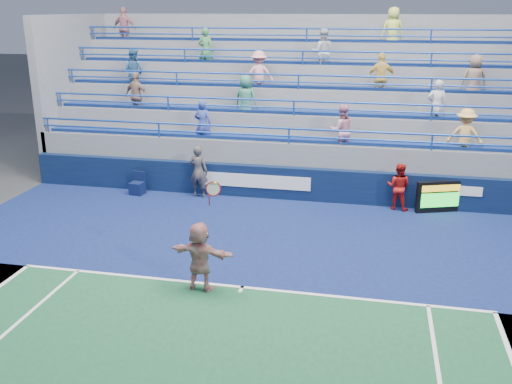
% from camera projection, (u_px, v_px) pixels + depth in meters
% --- Properties ---
extents(ground, '(120.00, 120.00, 0.00)m').
position_uv_depth(ground, '(242.00, 288.00, 13.02)').
color(ground, '#333538').
extents(sponsor_wall, '(18.00, 0.32, 1.10)m').
position_uv_depth(sponsor_wall, '(287.00, 183.00, 18.90)').
color(sponsor_wall, '#091436').
rests_on(sponsor_wall, ground).
extents(bleacher_stand, '(18.00, 5.60, 6.13)m').
position_uv_depth(bleacher_stand, '(303.00, 131.00, 22.10)').
color(bleacher_stand, slate).
rests_on(bleacher_stand, ground).
extents(serve_speed_board, '(1.42, 0.65, 1.01)m').
position_uv_depth(serve_speed_board, '(439.00, 197.00, 17.68)').
color(serve_speed_board, black).
rests_on(serve_speed_board, ground).
extents(judge_chair, '(0.48, 0.48, 0.77)m').
position_uv_depth(judge_chair, '(137.00, 187.00, 19.45)').
color(judge_chair, '#0C163B').
rests_on(judge_chair, ground).
extents(tennis_player, '(1.55, 0.66, 2.60)m').
position_uv_depth(tennis_player, '(200.00, 256.00, 12.72)').
color(tennis_player, silver).
rests_on(tennis_player, ground).
extents(line_judge, '(0.68, 0.47, 1.78)m').
position_uv_depth(line_judge, '(198.00, 171.00, 19.01)').
color(line_judge, '#121733').
rests_on(line_judge, ground).
extents(ball_girl, '(0.86, 0.75, 1.50)m').
position_uv_depth(ball_girl, '(399.00, 187.00, 17.86)').
color(ball_girl, '#AD1613').
rests_on(ball_girl, ground).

